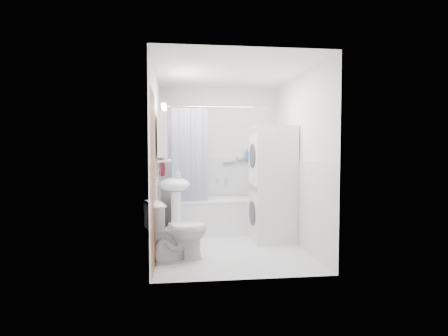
{
  "coord_description": "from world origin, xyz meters",
  "views": [
    {
      "loc": [
        -0.71,
        -5.08,
        1.37
      ],
      "look_at": [
        -0.06,
        0.15,
        1.09
      ],
      "focal_mm": 30.0,
      "sensor_mm": 36.0,
      "label": 1
    }
  ],
  "objects": [
    {
      "name": "shampoo_a",
      "position": [
        0.35,
        1.24,
        1.23
      ],
      "size": [
        0.13,
        0.17,
        0.13
      ],
      "primitive_type": "imported",
      "color": "gray",
      "rests_on": "shower_caddy"
    },
    {
      "name": "medicine_cabinet",
      "position": [
        -0.9,
        0.1,
        1.57
      ],
      "size": [
        0.13,
        0.5,
        0.71
      ],
      "color": "white",
      "rests_on": "room_walls"
    },
    {
      "name": "sink",
      "position": [
        -0.75,
        0.31,
        0.7
      ],
      "size": [
        0.44,
        0.37,
        1.04
      ],
      "color": "white",
      "rests_on": "ground"
    },
    {
      "name": "bathtub",
      "position": [
        -0.09,
        0.92,
        0.31
      ],
      "size": [
        1.45,
        0.69,
        0.55
      ],
      "color": "white",
      "rests_on": "ground"
    },
    {
      "name": "wainscot",
      "position": [
        0.0,
        0.29,
        0.6
      ],
      "size": [
        1.98,
        2.58,
        2.58
      ],
      "color": "white",
      "rests_on": "ground"
    },
    {
      "name": "shelf",
      "position": [
        -0.89,
        0.1,
        1.2
      ],
      "size": [
        0.18,
        0.54,
        0.02
      ],
      "primitive_type": "cube",
      "color": "silver",
      "rests_on": "room_walls"
    },
    {
      "name": "soap_pump",
      "position": [
        -0.71,
        0.25,
        0.95
      ],
      "size": [
        0.08,
        0.17,
        0.08
      ],
      "primitive_type": "imported",
      "color": "gray",
      "rests_on": "sink"
    },
    {
      "name": "tub_spout",
      "position": [
        0.11,
        1.25,
        0.87
      ],
      "size": [
        0.04,
        0.12,
        0.04
      ],
      "primitive_type": "cylinder",
      "rotation": [
        1.57,
        0.0,
        0.0
      ],
      "color": "silver",
      "rests_on": "room_walls"
    },
    {
      "name": "room_walls",
      "position": [
        0.0,
        0.0,
        1.49
      ],
      "size": [
        2.6,
        2.6,
        2.6
      ],
      "color": "silver",
      "rests_on": "ground"
    },
    {
      "name": "curtain_rod",
      "position": [
        -0.09,
        0.64,
        2.0
      ],
      "size": [
        1.63,
        0.02,
        0.02
      ],
      "primitive_type": "cylinder",
      "rotation": [
        0.0,
        1.57,
        0.0
      ],
      "color": "silver",
      "rests_on": "room_walls"
    },
    {
      "name": "shelf_bottle",
      "position": [
        -0.89,
        -0.05,
        1.25
      ],
      "size": [
        0.07,
        0.18,
        0.07
      ],
      "primitive_type": "imported",
      "color": "gray",
      "rests_on": "shelf"
    },
    {
      "name": "floor",
      "position": [
        0.0,
        0.0,
        0.0
      ],
      "size": [
        2.6,
        2.6,
        0.0
      ],
      "primitive_type": "plane",
      "color": "silver",
      "rests_on": "ground"
    },
    {
      "name": "toilet",
      "position": [
        -0.72,
        -0.53,
        0.36
      ],
      "size": [
        0.84,
        0.63,
        0.73
      ],
      "primitive_type": "imported",
      "rotation": [
        0.0,
        0.0,
        1.9
      ],
      "color": "white",
      "rests_on": "ground"
    },
    {
      "name": "shelf_cup",
      "position": [
        -0.89,
        0.22,
        1.26
      ],
      "size": [
        0.1,
        0.09,
        0.1
      ],
      "primitive_type": "imported",
      "color": "gray",
      "rests_on": "shelf"
    },
    {
      "name": "shampoo_b",
      "position": [
        0.47,
        1.24,
        1.2
      ],
      "size": [
        0.08,
        0.21,
        0.08
      ],
      "primitive_type": "imported",
      "color": "#2A67AA",
      "rests_on": "shower_caddy"
    },
    {
      "name": "shower_curtain",
      "position": [
        -0.53,
        0.64,
        1.25
      ],
      "size": [
        0.55,
        0.02,
        1.45
      ],
      "color": "#131C42",
      "rests_on": "curtain_rod"
    },
    {
      "name": "towel",
      "position": [
        -0.94,
        0.75,
        1.41
      ],
      "size": [
        0.07,
        0.38,
        0.91
      ],
      "color": "#5B0D19",
      "rests_on": "room_walls"
    },
    {
      "name": "door",
      "position": [
        -0.95,
        -0.55,
        1.0
      ],
      "size": [
        0.05,
        2.0,
        2.0
      ],
      "color": "brown",
      "rests_on": "ground"
    },
    {
      "name": "washer_dryer",
      "position": [
        0.68,
        0.3,
        0.85
      ],
      "size": [
        0.62,
        0.61,
        1.69
      ],
      "rotation": [
        0.0,
        0.0,
        0.02
      ],
      "color": "white",
      "rests_on": "ground"
    },
    {
      "name": "shower_caddy",
      "position": [
        0.16,
        1.24,
        1.15
      ],
      "size": [
        0.22,
        0.06,
        0.02
      ],
      "primitive_type": "cube",
      "color": "silver",
      "rests_on": "room_walls"
    }
  ]
}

